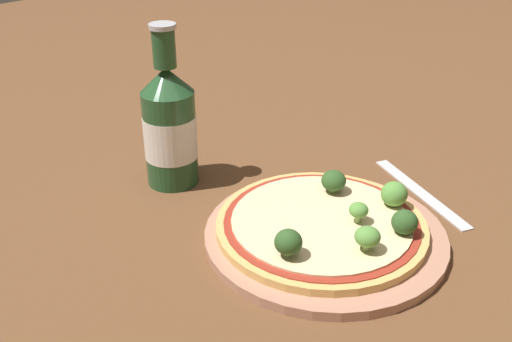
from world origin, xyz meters
name	(u,v)px	position (x,y,z in m)	size (l,w,h in m)	color
ground_plane	(313,242)	(0.00, 0.00, 0.00)	(3.00, 3.00, 0.00)	brown
plate	(325,235)	(0.01, -0.01, 0.01)	(0.29, 0.29, 0.01)	tan
pizza	(321,224)	(0.01, 0.00, 0.02)	(0.25, 0.25, 0.01)	tan
broccoli_floret_0	(334,181)	(0.08, 0.03, 0.04)	(0.03, 0.03, 0.03)	#89A866
broccoli_floret_1	(359,210)	(0.04, -0.03, 0.04)	(0.02, 0.02, 0.03)	#89A866
broccoli_floret_2	(394,194)	(0.10, -0.04, 0.04)	(0.03, 0.03, 0.03)	#89A866
broccoli_floret_3	(368,237)	(0.00, -0.07, 0.04)	(0.03, 0.03, 0.03)	#89A866
broccoli_floret_4	(405,222)	(0.06, -0.08, 0.04)	(0.03, 0.03, 0.03)	#89A866
broccoli_floret_5	(288,242)	(-0.07, -0.02, 0.04)	(0.03, 0.03, 0.03)	#89A866
beer_bottle	(170,126)	(-0.02, 0.24, 0.08)	(0.07, 0.07, 0.22)	#234C28
fork	(420,192)	(0.19, -0.03, 0.00)	(0.10, 0.19, 0.00)	silver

